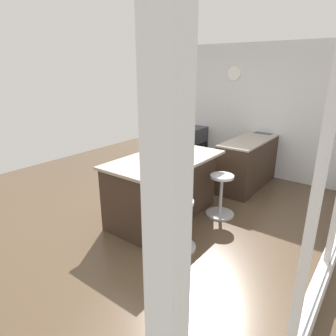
% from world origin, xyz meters
% --- Properties ---
extents(ground_plane, '(7.78, 7.78, 0.00)m').
position_xyz_m(ground_plane, '(0.00, 0.00, 0.00)').
color(ground_plane, brown).
extents(window_panel_rear, '(5.98, 0.12, 2.68)m').
position_xyz_m(window_panel_rear, '(0.00, 2.41, 0.79)').
color(window_panel_rear, silver).
rests_on(window_panel_rear, ground_plane).
extents(interior_partition_left, '(0.15, 4.82, 2.68)m').
position_xyz_m(interior_partition_left, '(-2.99, -0.00, 1.34)').
color(interior_partition_left, silver).
rests_on(interior_partition_left, ground_plane).
extents(sink_cabinet, '(2.54, 0.60, 1.21)m').
position_xyz_m(sink_cabinet, '(-2.65, 0.63, 0.47)').
color(sink_cabinet, '#38281E').
rests_on(sink_cabinet, ground_plane).
extents(oven_range, '(0.60, 0.61, 0.90)m').
position_xyz_m(oven_range, '(-2.64, -0.99, 0.45)').
color(oven_range, '#38383D').
rests_on(oven_range, ground_plane).
extents(kitchen_island, '(1.79, 1.04, 0.95)m').
position_xyz_m(kitchen_island, '(-0.18, 0.10, 0.48)').
color(kitchen_island, '#38281E').
rests_on(kitchen_island, ground_plane).
extents(stool_by_window, '(0.44, 0.44, 0.66)m').
position_xyz_m(stool_by_window, '(-0.75, 0.79, 0.31)').
color(stool_by_window, '#B7B7BC').
rests_on(stool_by_window, ground_plane).
extents(stool_middle, '(0.44, 0.44, 0.66)m').
position_xyz_m(stool_middle, '(0.38, 0.79, 0.31)').
color(stool_middle, '#B7B7BC').
rests_on(stool_middle, ground_plane).
extents(cutting_board, '(0.36, 0.24, 0.02)m').
position_xyz_m(cutting_board, '(-0.51, 0.03, 0.96)').
color(cutting_board, tan).
rests_on(cutting_board, kitchen_island).
extents(apple_green, '(0.09, 0.09, 0.09)m').
position_xyz_m(apple_green, '(-0.43, 0.05, 1.01)').
color(apple_green, '#609E2D').
rests_on(apple_green, cutting_board).
extents(apple_red, '(0.08, 0.08, 0.08)m').
position_xyz_m(apple_red, '(-0.50, 0.01, 1.01)').
color(apple_red, red).
rests_on(apple_red, cutting_board).
extents(apple_yellow, '(0.09, 0.09, 0.09)m').
position_xyz_m(apple_yellow, '(-0.59, -0.03, 1.02)').
color(apple_yellow, gold).
rests_on(apple_yellow, cutting_board).
extents(fruit_bowl, '(0.25, 0.25, 0.07)m').
position_xyz_m(fruit_bowl, '(-0.67, 0.07, 0.99)').
color(fruit_bowl, '#993833').
rests_on(fruit_bowl, kitchen_island).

